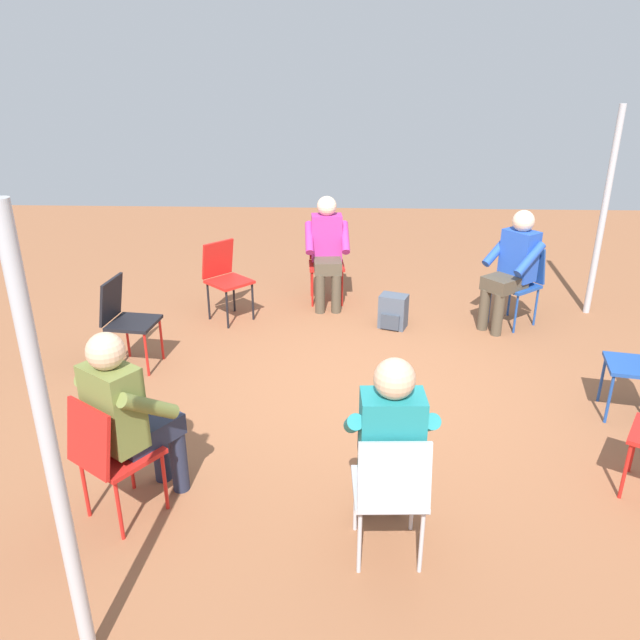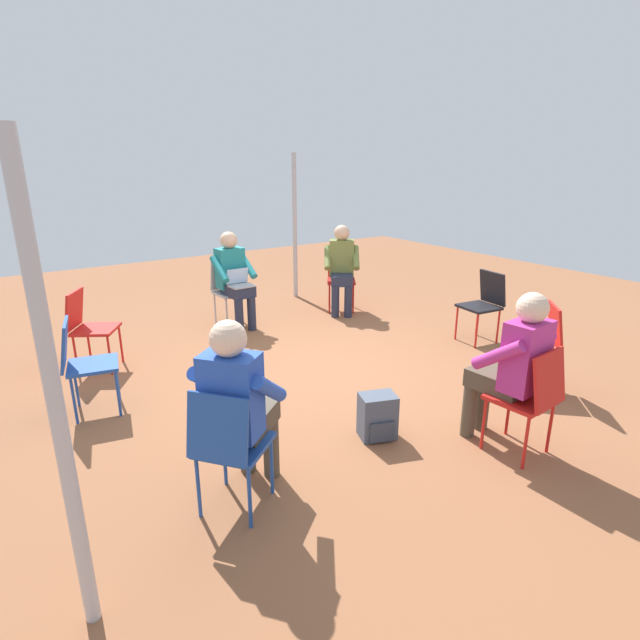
# 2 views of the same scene
# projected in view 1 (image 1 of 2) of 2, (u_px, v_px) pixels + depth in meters

# --- Properties ---
(ground_plane) EXTENTS (14.00, 14.00, 0.00)m
(ground_plane) POSITION_uv_depth(u_px,v_px,m) (361.00, 388.00, 5.43)
(ground_plane) COLOR brown
(chair_northwest) EXTENTS (0.58, 0.58, 0.85)m
(chair_northwest) POSITION_uv_depth(u_px,v_px,m) (520.00, 279.00, 6.57)
(chair_northwest) COLOR #1E4799
(chair_northwest) RESTS_ON ground
(chair_east) EXTENTS (0.45, 0.42, 0.85)m
(chair_east) POSITION_uv_depth(u_px,v_px,m) (391.00, 488.00, 3.39)
(chair_east) COLOR #B7B7BC
(chair_east) RESTS_ON ground
(chair_southwest) EXTENTS (0.58, 0.59, 0.85)m
(chair_southwest) POSITION_uv_depth(u_px,v_px,m) (225.00, 275.00, 6.69)
(chair_southwest) COLOR red
(chair_southwest) RESTS_ON ground
(chair_west) EXTENTS (0.47, 0.43, 0.85)m
(chair_west) POSITION_uv_depth(u_px,v_px,m) (326.00, 259.00, 7.23)
(chair_west) COLOR red
(chair_west) RESTS_ON ground
(chair_south) EXTENTS (0.45, 0.48, 0.85)m
(chair_south) POSITION_uv_depth(u_px,v_px,m) (125.00, 316.00, 5.63)
(chair_south) COLOR black
(chair_south) RESTS_ON ground
(chair_southeast) EXTENTS (0.58, 0.57, 0.85)m
(chair_southeast) POSITION_uv_depth(u_px,v_px,m) (109.00, 452.00, 3.70)
(chair_southeast) COLOR red
(chair_southeast) RESTS_ON ground
(person_with_laptop) EXTENTS (0.53, 0.51, 1.24)m
(person_with_laptop) POSITION_uv_depth(u_px,v_px,m) (389.00, 440.00, 3.46)
(person_with_laptop) COLOR #23283D
(person_with_laptop) RESTS_ON ground
(person_in_blue) EXTENTS (0.63, 0.63, 1.24)m
(person_in_blue) POSITION_uv_depth(u_px,v_px,m) (512.00, 264.00, 6.40)
(person_in_blue) COLOR #4C4233
(person_in_blue) RESTS_ON ground
(person_in_magenta) EXTENTS (0.54, 0.52, 1.24)m
(person_in_magenta) POSITION_uv_depth(u_px,v_px,m) (327.00, 246.00, 7.00)
(person_in_magenta) COLOR #4C4233
(person_in_magenta) RESTS_ON ground
(person_in_olive) EXTENTS (0.63, 0.63, 1.24)m
(person_in_olive) POSITION_uv_depth(u_px,v_px,m) (128.00, 411.00, 3.74)
(person_in_olive) COLOR #23283D
(person_in_olive) RESTS_ON ground
(backpack_near_laptop_user) EXTENTS (0.30, 0.33, 0.36)m
(backpack_near_laptop_user) POSITION_uv_depth(u_px,v_px,m) (393.00, 313.00, 6.59)
(backpack_near_laptop_user) COLOR #475160
(backpack_near_laptop_user) RESTS_ON ground
(tent_pole_near) EXTENTS (0.07, 0.07, 2.21)m
(tent_pole_near) POSITION_uv_depth(u_px,v_px,m) (53.00, 465.00, 2.56)
(tent_pole_near) COLOR #B2B2B7
(tent_pole_near) RESTS_ON ground
(tent_pole_far) EXTENTS (0.07, 0.07, 2.23)m
(tent_pole_far) POSITION_uv_depth(u_px,v_px,m) (603.00, 215.00, 6.60)
(tent_pole_far) COLOR #B2B2B7
(tent_pole_far) RESTS_ON ground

